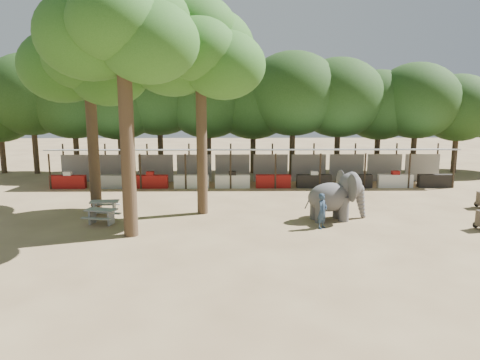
{
  "coord_description": "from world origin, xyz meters",
  "views": [
    {
      "loc": [
        -1.36,
        -18.55,
        6.34
      ],
      "look_at": [
        -1.0,
        5.0,
        2.0
      ],
      "focal_mm": 35.0,
      "sensor_mm": 36.0,
      "label": 1
    }
  ],
  "objects_px": {
    "yard_tree_left": "(87,58)",
    "yard_tree_center": "(120,25)",
    "handler": "(322,211)",
    "picnic_table_near": "(101,214)",
    "yard_tree_back": "(198,50)",
    "elephant": "(337,196)",
    "picnic_table_far": "(105,206)"
  },
  "relations": [
    {
      "from": "picnic_table_far",
      "to": "yard_tree_left",
      "type": "bearing_deg",
      "value": 117.47
    },
    {
      "from": "handler",
      "to": "picnic_table_near",
      "type": "bearing_deg",
      "value": 123.78
    },
    {
      "from": "yard_tree_back",
      "to": "handler",
      "type": "bearing_deg",
      "value": -27.61
    },
    {
      "from": "elephant",
      "to": "picnic_table_far",
      "type": "relative_size",
      "value": 2.05
    },
    {
      "from": "yard_tree_left",
      "to": "elephant",
      "type": "height_order",
      "value": "yard_tree_left"
    },
    {
      "from": "yard_tree_left",
      "to": "yard_tree_center",
      "type": "xyz_separation_m",
      "value": [
        3.0,
        -5.0,
        1.01
      ]
    },
    {
      "from": "elephant",
      "to": "yard_tree_left",
      "type": "bearing_deg",
      "value": 157.46
    },
    {
      "from": "yard_tree_back",
      "to": "handler",
      "type": "height_order",
      "value": "yard_tree_back"
    },
    {
      "from": "yard_tree_center",
      "to": "picnic_table_near",
      "type": "relative_size",
      "value": 6.87
    },
    {
      "from": "yard_tree_back",
      "to": "elephant",
      "type": "relative_size",
      "value": 3.45
    },
    {
      "from": "elephant",
      "to": "picnic_table_near",
      "type": "height_order",
      "value": "elephant"
    },
    {
      "from": "yard_tree_left",
      "to": "elephant",
      "type": "distance_m",
      "value": 15.03
    },
    {
      "from": "yard_tree_left",
      "to": "handler",
      "type": "relative_size",
      "value": 6.49
    },
    {
      "from": "yard_tree_back",
      "to": "handler",
      "type": "xyz_separation_m",
      "value": [
        6.04,
        -3.16,
        -7.69
      ]
    },
    {
      "from": "yard_tree_center",
      "to": "picnic_table_far",
      "type": "distance_m",
      "value": 9.66
    },
    {
      "from": "yard_tree_center",
      "to": "handler",
      "type": "distance_m",
      "value": 12.34
    },
    {
      "from": "yard_tree_left",
      "to": "yard_tree_center",
      "type": "relative_size",
      "value": 0.92
    },
    {
      "from": "yard_tree_back",
      "to": "picnic_table_near",
      "type": "height_order",
      "value": "yard_tree_back"
    },
    {
      "from": "handler",
      "to": "yard_tree_back",
      "type": "bearing_deg",
      "value": 100.94
    },
    {
      "from": "yard_tree_back",
      "to": "yard_tree_center",
      "type": "bearing_deg",
      "value": -126.86
    },
    {
      "from": "yard_tree_back",
      "to": "picnic_table_far",
      "type": "bearing_deg",
      "value": -175.41
    },
    {
      "from": "yard_tree_center",
      "to": "elephant",
      "type": "bearing_deg",
      "value": 13.43
    },
    {
      "from": "handler",
      "to": "picnic_table_far",
      "type": "xyz_separation_m",
      "value": [
        -11.11,
        2.75,
        -0.36
      ]
    },
    {
      "from": "picnic_table_far",
      "to": "yard_tree_center",
      "type": "bearing_deg",
      "value": -65.87
    },
    {
      "from": "elephant",
      "to": "handler",
      "type": "height_order",
      "value": "elephant"
    },
    {
      "from": "yard_tree_center",
      "to": "picnic_table_near",
      "type": "bearing_deg",
      "value": 134.86
    },
    {
      "from": "picnic_table_far",
      "to": "yard_tree_back",
      "type": "bearing_deg",
      "value": -1.29
    },
    {
      "from": "picnic_table_near",
      "to": "yard_tree_center",
      "type": "bearing_deg",
      "value": -33.05
    },
    {
      "from": "yard_tree_center",
      "to": "picnic_table_near",
      "type": "height_order",
      "value": "yard_tree_center"
    },
    {
      "from": "yard_tree_left",
      "to": "yard_tree_back",
      "type": "relative_size",
      "value": 0.97
    },
    {
      "from": "yard_tree_left",
      "to": "picnic_table_far",
      "type": "distance_m",
      "value": 7.9
    },
    {
      "from": "handler",
      "to": "picnic_table_near",
      "type": "height_order",
      "value": "handler"
    }
  ]
}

